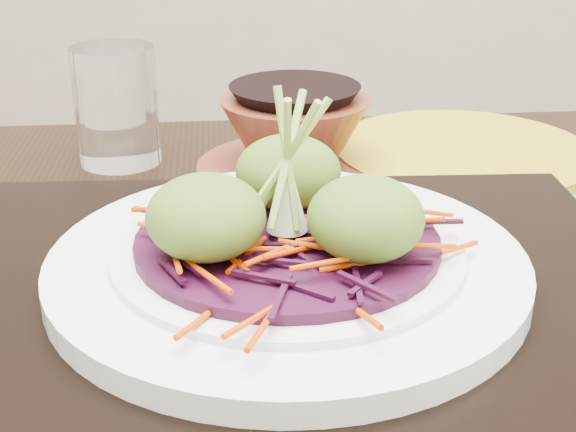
{
  "coord_description": "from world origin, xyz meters",
  "views": [
    {
      "loc": [
        0.09,
        -0.39,
        0.93
      ],
      "look_at": [
        0.08,
        0.04,
        0.74
      ],
      "focal_mm": 50.0,
      "sensor_mm": 36.0,
      "label": 1
    }
  ],
  "objects_px": {
    "water_glass": "(117,106)",
    "yellow_plate": "(462,154)",
    "white_plate": "(287,263)",
    "terracotta_bowl_set": "(295,143)",
    "dining_table": "(260,423)",
    "serving_tray": "(287,291)"
  },
  "relations": [
    {
      "from": "water_glass",
      "to": "yellow_plate",
      "type": "distance_m",
      "value": 0.3
    },
    {
      "from": "water_glass",
      "to": "white_plate",
      "type": "bearing_deg",
      "value": -59.15
    },
    {
      "from": "terracotta_bowl_set",
      "to": "yellow_plate",
      "type": "height_order",
      "value": "terracotta_bowl_set"
    },
    {
      "from": "white_plate",
      "to": "yellow_plate",
      "type": "relative_size",
      "value": 1.21
    },
    {
      "from": "dining_table",
      "to": "terracotta_bowl_set",
      "type": "height_order",
      "value": "terracotta_bowl_set"
    },
    {
      "from": "terracotta_bowl_set",
      "to": "yellow_plate",
      "type": "xyz_separation_m",
      "value": [
        0.15,
        0.04,
        -0.02
      ]
    },
    {
      "from": "white_plate",
      "to": "terracotta_bowl_set",
      "type": "distance_m",
      "value": 0.22
    },
    {
      "from": "serving_tray",
      "to": "water_glass",
      "type": "relative_size",
      "value": 4.17
    },
    {
      "from": "serving_tray",
      "to": "terracotta_bowl_set",
      "type": "xyz_separation_m",
      "value": [
        0.0,
        0.22,
        0.02
      ]
    },
    {
      "from": "water_glass",
      "to": "dining_table",
      "type": "bearing_deg",
      "value": -61.07
    },
    {
      "from": "serving_tray",
      "to": "yellow_plate",
      "type": "xyz_separation_m",
      "value": [
        0.15,
        0.26,
        -0.01
      ]
    },
    {
      "from": "serving_tray",
      "to": "water_glass",
      "type": "xyz_separation_m",
      "value": [
        -0.15,
        0.25,
        0.04
      ]
    },
    {
      "from": "yellow_plate",
      "to": "serving_tray",
      "type": "bearing_deg",
      "value": -119.65
    },
    {
      "from": "serving_tray",
      "to": "terracotta_bowl_set",
      "type": "bearing_deg",
      "value": 85.87
    },
    {
      "from": "water_glass",
      "to": "terracotta_bowl_set",
      "type": "distance_m",
      "value": 0.16
    },
    {
      "from": "yellow_plate",
      "to": "white_plate",
      "type": "bearing_deg",
      "value": -119.65
    },
    {
      "from": "white_plate",
      "to": "terracotta_bowl_set",
      "type": "height_order",
      "value": "terracotta_bowl_set"
    },
    {
      "from": "terracotta_bowl_set",
      "to": "serving_tray",
      "type": "bearing_deg",
      "value": -90.38
    },
    {
      "from": "serving_tray",
      "to": "terracotta_bowl_set",
      "type": "height_order",
      "value": "terracotta_bowl_set"
    },
    {
      "from": "serving_tray",
      "to": "water_glass",
      "type": "height_order",
      "value": "water_glass"
    },
    {
      "from": "white_plate",
      "to": "yellow_plate",
      "type": "distance_m",
      "value": 0.3
    },
    {
      "from": "yellow_plate",
      "to": "dining_table",
      "type": "bearing_deg",
      "value": -123.79
    }
  ]
}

